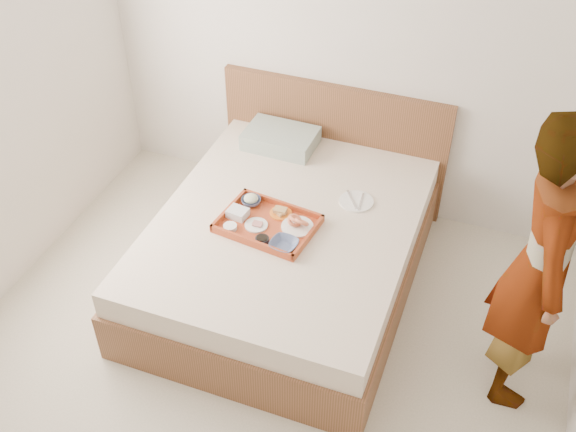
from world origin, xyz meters
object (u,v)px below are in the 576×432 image
(dinner_plate, at_px, (356,201))
(bed, at_px, (286,250))
(tray, at_px, (268,223))
(person, at_px, (541,267))

(dinner_plate, bearing_deg, bed, -138.91)
(tray, relative_size, dinner_plate, 2.60)
(tray, height_order, person, person)
(dinner_plate, distance_m, person, 1.30)
(tray, xyz_separation_m, dinner_plate, (0.44, 0.42, -0.02))
(dinner_plate, xyz_separation_m, person, (1.11, -0.59, 0.35))
(person, bearing_deg, bed, 73.65)
(bed, height_order, tray, tray)
(bed, xyz_separation_m, dinner_plate, (0.36, 0.31, 0.27))
(bed, bearing_deg, dinner_plate, 41.09)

